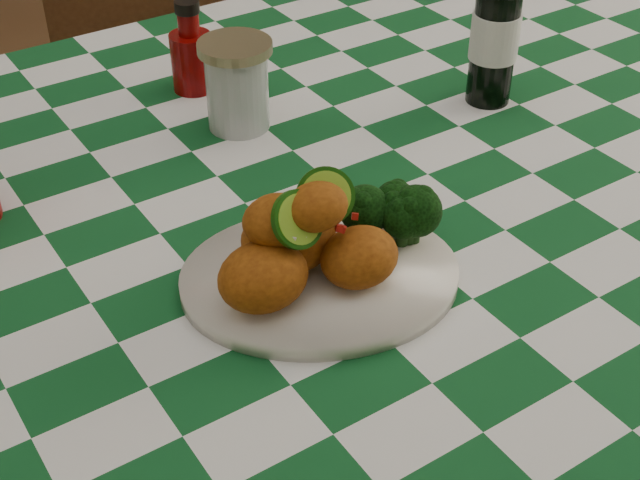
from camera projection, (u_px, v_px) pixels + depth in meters
dining_table at (260, 440)px, 1.22m from camera, size 1.66×1.06×0.79m
plate at (320, 278)px, 0.86m from camera, size 0.33×0.30×0.02m
fried_chicken_pile at (311, 231)px, 0.82m from camera, size 0.16×0.12×0.10m
broccoli_side at (385, 211)px, 0.88m from camera, size 0.08×0.08×0.06m
ketchup_bottle at (191, 46)px, 1.16m from camera, size 0.05×0.05×0.12m
mason_jar at (237, 85)px, 1.08m from camera, size 0.10×0.10×0.11m
beer_bottle at (497, 22)px, 1.10m from camera, size 0.08×0.08×0.22m
wooden_chair_right at (172, 106)px, 1.75m from camera, size 0.60×0.62×1.00m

